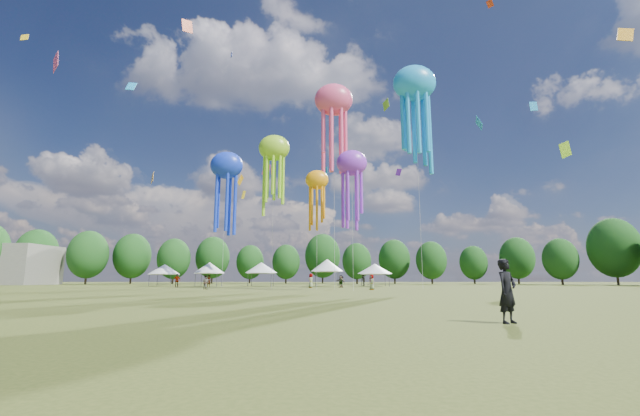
{
  "coord_description": "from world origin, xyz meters",
  "views": [
    {
      "loc": [
        3.54,
        -12.62,
        1.2
      ],
      "look_at": [
        3.71,
        15.0,
        6.0
      ],
      "focal_mm": 22.93,
      "sensor_mm": 36.0,
      "label": 1
    }
  ],
  "objects": [
    {
      "name": "observer_main",
      "position": [
        8.76,
        -1.21,
        0.88
      ],
      "size": [
        0.76,
        0.7,
        1.75
      ],
      "primitive_type": "imported",
      "rotation": [
        0.0,
        0.0,
        0.57
      ],
      "color": "black",
      "rests_on": "ground"
    },
    {
      "name": "ground",
      "position": [
        0.0,
        0.0,
        0.0
      ],
      "size": [
        300.0,
        300.0,
        0.0
      ],
      "primitive_type": "plane",
      "color": "#384416",
      "rests_on": "ground"
    },
    {
      "name": "show_kites",
      "position": [
        4.73,
        39.54,
        19.38
      ],
      "size": [
        32.77,
        22.43,
        29.68
      ],
      "color": "#9AE125",
      "rests_on": "ground"
    },
    {
      "name": "festival_tents",
      "position": [
        -3.37,
        55.44,
        3.0
      ],
      "size": [
        40.24,
        9.08,
        4.4
      ],
      "color": "#47474C",
      "rests_on": "ground"
    },
    {
      "name": "small_kites",
      "position": [
        1.04,
        42.74,
        29.2
      ],
      "size": [
        65.07,
        60.63,
        46.38
      ],
      "color": "#9AE125",
      "rests_on": "ground"
    },
    {
      "name": "spectators_far",
      "position": [
        2.48,
        47.64,
        0.89
      ],
      "size": [
        29.19,
        24.75,
        1.91
      ],
      "color": "gray",
      "rests_on": "ground"
    },
    {
      "name": "treeline",
      "position": [
        -3.87,
        62.51,
        6.54
      ],
      "size": [
        201.57,
        95.24,
        13.43
      ],
      "color": "#38281C",
      "rests_on": "ground"
    },
    {
      "name": "spectator_near",
      "position": [
        -9.35,
        35.16,
        0.8
      ],
      "size": [
        0.97,
        0.91,
        1.6
      ],
      "primitive_type": "imported",
      "rotation": [
        0.0,
        0.0,
        2.61
      ],
      "color": "gray",
      "rests_on": "ground"
    }
  ]
}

